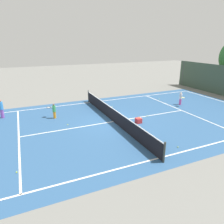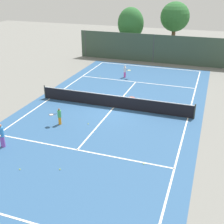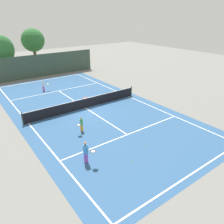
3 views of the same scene
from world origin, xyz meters
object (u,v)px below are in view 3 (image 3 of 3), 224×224
(ball_crate, at_px, (86,100))
(tennis_ball_7, at_px, (51,113))
(tennis_ball_4, at_px, (72,99))
(tennis_ball_1, at_px, (164,121))
(player_0, at_px, (44,86))
(player_1, at_px, (86,152))
(player_2, at_px, (81,124))
(tennis_ball_2, at_px, (25,96))
(tennis_ball_8, at_px, (48,111))
(tennis_ball_3, at_px, (146,146))
(tennis_ball_0, at_px, (116,93))
(tennis_ball_5, at_px, (131,161))
(tennis_ball_6, at_px, (97,122))

(ball_crate, height_order, tennis_ball_7, ball_crate)
(tennis_ball_4, bearing_deg, tennis_ball_1, -67.72)
(player_0, height_order, tennis_ball_1, player_0)
(tennis_ball_7, bearing_deg, player_1, -96.80)
(player_2, bearing_deg, player_1, -114.75)
(tennis_ball_4, bearing_deg, tennis_ball_2, 134.05)
(tennis_ball_8, bearing_deg, tennis_ball_3, -71.52)
(player_0, relative_size, tennis_ball_0, 17.92)
(tennis_ball_0, xyz_separation_m, tennis_ball_7, (-8.24, -0.98, 0.00))
(player_0, relative_size, tennis_ball_5, 17.92)
(ball_crate, bearing_deg, tennis_ball_8, -177.68)
(player_0, xyz_separation_m, tennis_ball_7, (-1.85, -6.77, -0.59))
(tennis_ball_0, xyz_separation_m, tennis_ball_4, (-4.95, 1.21, 0.00))
(player_0, xyz_separation_m, tennis_ball_1, (5.30, -13.98, -0.59))
(player_0, bearing_deg, tennis_ball_8, -107.41)
(player_2, height_order, tennis_ball_4, player_2)
(tennis_ball_4, bearing_deg, tennis_ball_3, -90.35)
(ball_crate, bearing_deg, player_1, -119.76)
(tennis_ball_1, xyz_separation_m, tennis_ball_4, (-3.86, 9.41, 0.00))
(tennis_ball_1, bearing_deg, ball_crate, 110.07)
(tennis_ball_3, bearing_deg, player_0, 94.95)
(player_2, distance_m, tennis_ball_2, 10.80)
(tennis_ball_7, bearing_deg, tennis_ball_6, -57.03)
(player_0, height_order, ball_crate, player_0)
(player_1, relative_size, tennis_ball_1, 21.96)
(player_2, xyz_separation_m, tennis_ball_8, (-0.76, 5.22, -0.57))
(tennis_ball_1, height_order, tennis_ball_6, same)
(player_0, height_order, tennis_ball_0, player_0)
(tennis_ball_2, distance_m, tennis_ball_6, 10.56)
(ball_crate, bearing_deg, tennis_ball_2, 131.85)
(tennis_ball_2, distance_m, tennis_ball_8, 5.51)
(player_1, bearing_deg, tennis_ball_3, -12.63)
(tennis_ball_0, relative_size, tennis_ball_6, 1.00)
(player_0, relative_size, tennis_ball_1, 17.92)
(tennis_ball_4, bearing_deg, ball_crate, -55.78)
(player_2, distance_m, tennis_ball_3, 5.27)
(tennis_ball_3, bearing_deg, tennis_ball_0, 63.57)
(ball_crate, relative_size, tennis_ball_8, 6.45)
(ball_crate, xyz_separation_m, tennis_ball_5, (-2.91, -10.65, -0.15))
(player_0, xyz_separation_m, player_2, (-1.14, -11.29, -0.02))
(ball_crate, xyz_separation_m, tennis_ball_2, (-4.76, 5.32, -0.15))
(tennis_ball_0, xyz_separation_m, tennis_ball_3, (-5.02, -10.10, 0.00))
(tennis_ball_0, distance_m, tennis_ball_6, 7.52)
(player_0, height_order, player_1, player_1)
(player_2, bearing_deg, tennis_ball_6, 18.69)
(tennis_ball_3, height_order, tennis_ball_8, same)
(tennis_ball_0, bearing_deg, tennis_ball_4, 166.22)
(ball_crate, height_order, tennis_ball_2, ball_crate)
(tennis_ball_3, distance_m, tennis_ball_6, 5.26)
(player_1, relative_size, tennis_ball_3, 21.96)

